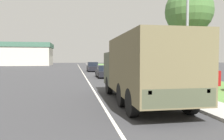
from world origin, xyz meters
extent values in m
plane|color=#38383A|center=(0.00, 40.00, 0.00)|extent=(180.00, 180.00, 0.00)
cube|color=silver|center=(0.00, 40.00, 0.00)|extent=(0.12, 120.00, 0.00)
cube|color=#ADAAA3|center=(4.50, 40.00, 0.06)|extent=(1.80, 120.00, 0.12)
cube|color=#56843D|center=(8.90, 40.00, 0.01)|extent=(7.00, 120.00, 0.02)
cube|color=#474C38|center=(1.92, 14.56, 1.52)|extent=(2.57, 2.24, 1.95)
cube|color=brown|center=(1.92, 10.56, 1.83)|extent=(2.57, 5.76, 2.56)
cube|color=#474C38|center=(1.92, 7.73, 0.90)|extent=(2.44, 0.10, 0.60)
cube|color=red|center=(0.96, 7.71, 1.10)|extent=(0.12, 0.06, 0.12)
cube|color=red|center=(2.88, 7.71, 1.10)|extent=(0.12, 0.06, 0.12)
cylinder|color=black|center=(0.79, 14.45, 0.52)|extent=(0.30, 1.05, 1.05)
cylinder|color=black|center=(3.05, 14.45, 0.52)|extent=(0.30, 1.05, 1.05)
cylinder|color=black|center=(0.79, 9.12, 0.52)|extent=(0.30, 1.05, 1.05)
cylinder|color=black|center=(3.05, 9.12, 0.52)|extent=(0.30, 1.05, 1.05)
cylinder|color=black|center=(0.79, 10.85, 0.52)|extent=(0.30, 1.05, 1.05)
cylinder|color=black|center=(3.05, 10.85, 0.52)|extent=(0.30, 1.05, 1.05)
cube|color=black|center=(2.19, 26.47, 0.47)|extent=(1.81, 4.49, 0.58)
cube|color=black|center=(2.19, 26.56, 1.07)|extent=(1.59, 2.02, 0.62)
cylinder|color=black|center=(1.38, 27.91, 0.32)|extent=(0.20, 0.64, 0.64)
cylinder|color=black|center=(2.99, 27.91, 0.32)|extent=(0.20, 0.64, 0.64)
cylinder|color=black|center=(1.38, 25.03, 0.32)|extent=(0.20, 0.64, 0.64)
cylinder|color=black|center=(2.99, 25.03, 0.32)|extent=(0.20, 0.64, 0.64)
cube|color=black|center=(1.84, 39.12, 0.53)|extent=(1.85, 4.80, 0.70)
cube|color=black|center=(1.84, 39.22, 1.24)|extent=(1.63, 2.16, 0.72)
cylinder|color=black|center=(1.02, 40.66, 0.32)|extent=(0.20, 0.64, 0.64)
cylinder|color=black|center=(2.67, 40.66, 0.32)|extent=(0.20, 0.64, 0.64)
cylinder|color=black|center=(1.02, 37.59, 0.32)|extent=(0.20, 0.64, 0.64)
cylinder|color=black|center=(2.67, 37.59, 0.32)|extent=(0.20, 0.64, 0.64)
cube|color=maroon|center=(7.62, 17.53, 0.72)|extent=(1.97, 5.36, 0.94)
cube|color=black|center=(7.62, 19.09, 1.53)|extent=(1.81, 2.25, 0.68)
cube|color=maroon|center=(7.62, 16.41, 1.25)|extent=(1.97, 3.11, 0.12)
cylinder|color=black|center=(6.75, 19.30, 0.40)|extent=(0.24, 0.76, 0.76)
cylinder|color=black|center=(8.48, 19.30, 0.40)|extent=(0.24, 0.76, 0.76)
cylinder|color=black|center=(6.75, 15.77, 0.40)|extent=(0.24, 0.76, 0.76)
cylinder|color=black|center=(8.48, 15.77, 0.40)|extent=(0.24, 0.76, 0.76)
cylinder|color=gray|center=(4.75, 12.49, 3.83)|extent=(0.14, 0.14, 7.42)
cylinder|color=#4C3D2D|center=(9.26, 20.49, 2.69)|extent=(0.28, 0.28, 5.35)
sphere|color=#477038|center=(9.26, 20.49, 6.58)|extent=(4.39, 4.39, 4.39)
cube|color=beige|center=(-18.94, 78.97, 2.97)|extent=(19.60, 12.64, 5.94)
cube|color=#3D6651|center=(-18.94, 78.97, 6.68)|extent=(20.38, 13.14, 1.49)
camera|label=1|loc=(-1.26, 1.51, 2.10)|focal=35.00mm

